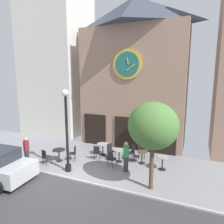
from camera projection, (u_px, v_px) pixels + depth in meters
ground_plane at (66, 188)px, 9.27m from camera, size 24.30×12.09×0.13m
clock_building at (133, 71)px, 14.66m from camera, size 7.54×4.07×10.59m
neighbor_building_left at (57, 61)px, 18.17m from camera, size 5.50×4.43×13.02m
street_lamp at (67, 131)px, 10.54m from camera, size 0.36×0.36×4.44m
street_tree at (153, 126)px, 8.70m from camera, size 2.22×2.00×4.02m
cafe_table_center_left at (59, 153)px, 12.14m from camera, size 0.77×0.77×0.73m
cafe_table_leftmost at (103, 147)px, 13.08m from camera, size 0.79×0.79×0.76m
cafe_table_center_right at (119, 153)px, 12.02m from camera, size 0.69×0.69×0.76m
cafe_table_near_curb at (142, 156)px, 11.81m from camera, size 0.60×0.60×0.74m
cafe_table_near_door at (162, 161)px, 11.00m from camera, size 0.63×0.63×0.75m
cafe_chair_facing_street at (132, 151)px, 12.34m from camera, size 0.57×0.57×0.90m
cafe_chair_curbside at (111, 158)px, 11.30m from camera, size 0.47×0.47×0.90m
cafe_chair_near_tree at (97, 152)px, 12.33m from camera, size 0.43×0.43×0.90m
cafe_chair_right_end at (46, 156)px, 11.64m from camera, size 0.49×0.49×0.90m
cafe_chair_corner at (74, 152)px, 12.21m from camera, size 0.52×0.52×0.90m
cafe_chair_by_entrance at (142, 150)px, 12.61m from camera, size 0.47×0.47×0.90m
cafe_chair_mid_row at (111, 150)px, 12.64m from camera, size 0.53×0.53×0.90m
pedestrian_maroon at (27, 151)px, 11.56m from camera, size 0.35×0.35×1.67m
pedestrian_green at (126, 156)px, 10.75m from camera, size 0.39×0.39×1.67m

